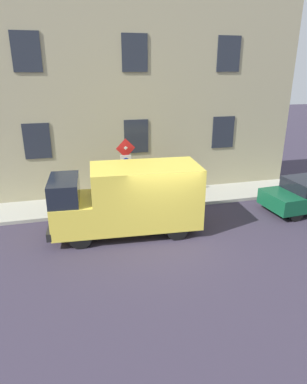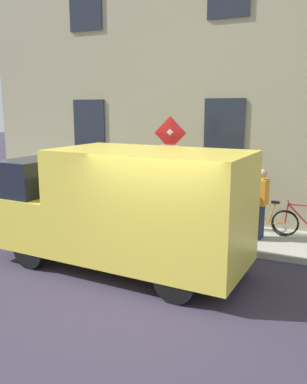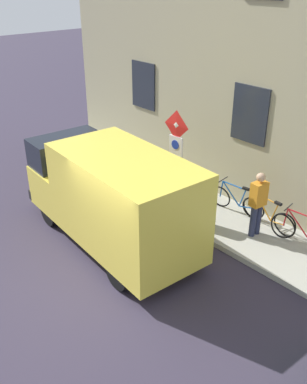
% 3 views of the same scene
% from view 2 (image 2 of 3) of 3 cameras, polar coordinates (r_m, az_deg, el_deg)
% --- Properties ---
extents(ground_plane, '(80.00, 80.00, 0.00)m').
position_cam_2_polar(ground_plane, '(7.58, 0.53, -13.90)').
color(ground_plane, '#352E3F').
extents(sidewalk_slab, '(2.10, 17.53, 0.14)m').
position_cam_2_polar(sidewalk_slab, '(10.63, 8.08, -5.95)').
color(sidewalk_slab, '#A6A699').
rests_on(sidewalk_slab, ground_plane).
extents(building_facade, '(0.75, 15.53, 8.74)m').
position_cam_2_polar(building_facade, '(11.54, 10.71, 16.96)').
color(building_facade, tan).
rests_on(building_facade, ground_plane).
extents(sign_post_stacked, '(0.16, 0.56, 2.84)m').
position_cam_2_polar(sign_post_stacked, '(9.68, 2.35, 3.80)').
color(sign_post_stacked, '#474C47').
rests_on(sign_post_stacked, sidewalk_slab).
extents(delivery_van, '(2.35, 5.45, 2.50)m').
position_cam_2_polar(delivery_van, '(8.20, -4.22, -2.02)').
color(delivery_van, yellow).
rests_on(delivery_van, ground_plane).
extents(bicycle_red, '(0.51, 1.71, 0.89)m').
position_cam_2_polar(bicycle_red, '(10.64, 20.88, -4.13)').
color(bicycle_red, black).
rests_on(bicycle_red, sidewalk_slab).
extents(bicycle_orange, '(0.46, 1.72, 0.89)m').
position_cam_2_polar(bicycle_orange, '(10.73, 15.37, -3.64)').
color(bicycle_orange, black).
rests_on(bicycle_orange, sidewalk_slab).
extents(bicycle_blue, '(0.47, 1.71, 0.89)m').
position_cam_2_polar(bicycle_blue, '(10.92, 10.01, -3.13)').
color(bicycle_blue, black).
rests_on(bicycle_blue, sidewalk_slab).
extents(pedestrian, '(0.43, 0.30, 1.72)m').
position_cam_2_polar(pedestrian, '(10.11, 14.98, -1.28)').
color(pedestrian, '#262B47').
rests_on(pedestrian, sidewalk_slab).
extents(litter_bin, '(0.44, 0.44, 0.90)m').
position_cam_2_polar(litter_bin, '(9.83, 7.31, -4.24)').
color(litter_bin, '#2D5133').
rests_on(litter_bin, sidewalk_slab).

